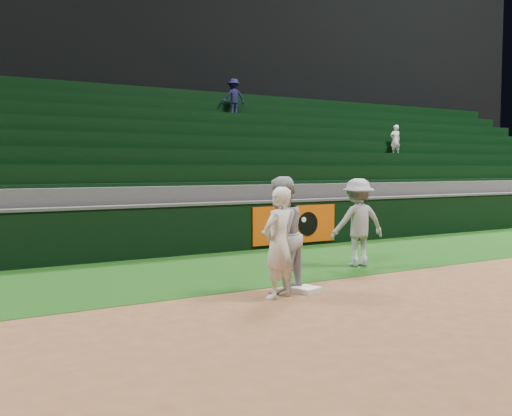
{
  "coord_description": "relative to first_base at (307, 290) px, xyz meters",
  "views": [
    {
      "loc": [
        -5.52,
        -7.47,
        2.09
      ],
      "look_at": [
        0.21,
        2.3,
        1.3
      ],
      "focal_mm": 40.0,
      "sensor_mm": 36.0,
      "label": 1
    }
  ],
  "objects": [
    {
      "name": "ground",
      "position": [
        -0.02,
        -0.29,
        -0.04
      ],
      "size": [
        70.0,
        70.0,
        0.0
      ],
      "primitive_type": "plane",
      "color": "brown",
      "rests_on": "ground"
    },
    {
      "name": "foul_grass",
      "position": [
        -0.02,
        2.71,
        -0.04
      ],
      "size": [
        36.0,
        4.2,
        0.01
      ],
      "primitive_type": "cube",
      "color": "#10350D",
      "rests_on": "ground"
    },
    {
      "name": "upper_deck",
      "position": [
        -0.02,
        17.16,
        5.96
      ],
      "size": [
        40.0,
        12.0,
        12.0
      ],
      "primitive_type": "cube",
      "color": "black",
      "rests_on": "ground"
    },
    {
      "name": "first_base",
      "position": [
        0.0,
        0.0,
        0.0
      ],
      "size": [
        0.48,
        0.48,
        0.09
      ],
      "primitive_type": "cube",
      "rotation": [
        0.0,
        0.0,
        0.28
      ],
      "color": "white",
      "rests_on": "ground"
    },
    {
      "name": "first_baseman",
      "position": [
        -0.64,
        -0.12,
        0.85
      ],
      "size": [
        0.76,
        0.62,
        1.79
      ],
      "primitive_type": "imported",
      "rotation": [
        0.0,
        0.0,
        3.48
      ],
      "color": "silver",
      "rests_on": "ground"
    },
    {
      "name": "baserunner",
      "position": [
        -0.39,
        0.21,
        0.93
      ],
      "size": [
        1.17,
        1.07,
        1.96
      ],
      "primitive_type": "imported",
      "rotation": [
        0.0,
        0.0,
        3.57
      ],
      "color": "#9EA0A8",
      "rests_on": "ground"
    },
    {
      "name": "base_coach",
      "position": [
        2.44,
        1.55,
        0.9
      ],
      "size": [
        1.32,
        0.92,
        1.87
      ],
      "primitive_type": "imported",
      "rotation": [
        0.0,
        0.0,
        2.94
      ],
      "color": "#9496A0",
      "rests_on": "foul_grass"
    },
    {
      "name": "field_wall",
      "position": [
        0.0,
        4.91,
        0.59
      ],
      "size": [
        36.0,
        0.45,
        1.25
      ],
      "color": "black",
      "rests_on": "ground"
    },
    {
      "name": "stadium_seating",
      "position": [
        -0.03,
        8.68,
        1.66
      ],
      "size": [
        36.0,
        5.95,
        5.2
      ],
      "color": "#3C3C3E",
      "rests_on": "ground"
    }
  ]
}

